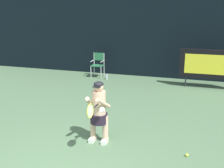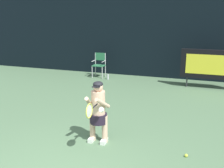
{
  "view_description": "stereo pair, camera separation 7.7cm",
  "coord_description": "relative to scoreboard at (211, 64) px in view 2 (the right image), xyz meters",
  "views": [
    {
      "loc": [
        2.26,
        -3.57,
        2.91
      ],
      "look_at": [
        0.12,
        2.99,
        1.05
      ],
      "focal_mm": 43.73,
      "sensor_mm": 36.0,
      "label": 1
    },
    {
      "loc": [
        2.33,
        -3.55,
        2.91
      ],
      "look_at": [
        0.12,
        2.99,
        1.05
      ],
      "focal_mm": 43.73,
      "sensor_mm": 36.0,
      "label": 2
    }
  ],
  "objects": [
    {
      "name": "umpire_chair",
      "position": [
        -4.69,
        0.44,
        -0.33
      ],
      "size": [
        0.52,
        0.44,
        1.08
      ],
      "color": "#B7B7BC",
      "rests_on": "ground"
    },
    {
      "name": "scoreboard",
      "position": [
        0.0,
        0.0,
        0.0
      ],
      "size": [
        2.2,
        0.21,
        1.5
      ],
      "color": "black",
      "rests_on": "ground"
    },
    {
      "name": "tennis_racket",
      "position": [
        -2.36,
        -6.06,
        0.03
      ],
      "size": [
        0.03,
        0.6,
        0.31
      ],
      "rotation": [
        0.0,
        0.0,
        0.26
      ],
      "color": "black"
    },
    {
      "name": "tennis_ball_loose",
      "position": [
        -0.45,
        -5.54,
        -0.91
      ],
      "size": [
        0.07,
        0.07,
        0.07
      ],
      "color": "#CCDB3D",
      "rests_on": "ground"
    },
    {
      "name": "backdrop_screen",
      "position": [
        -2.62,
        1.26,
        0.86
      ],
      "size": [
        18.0,
        0.12,
        3.66
      ],
      "color": "black",
      "rests_on": "ground"
    },
    {
      "name": "tennis_player",
      "position": [
        -2.42,
        -5.46,
        -0.18
      ],
      "size": [
        0.53,
        0.61,
        1.42
      ],
      "color": "white",
      "rests_on": "ground"
    },
    {
      "name": "water_bottle",
      "position": [
        -4.17,
        0.12,
        -0.82
      ],
      "size": [
        0.07,
        0.07,
        0.27
      ],
      "color": "silver",
      "rests_on": "ground"
    }
  ]
}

